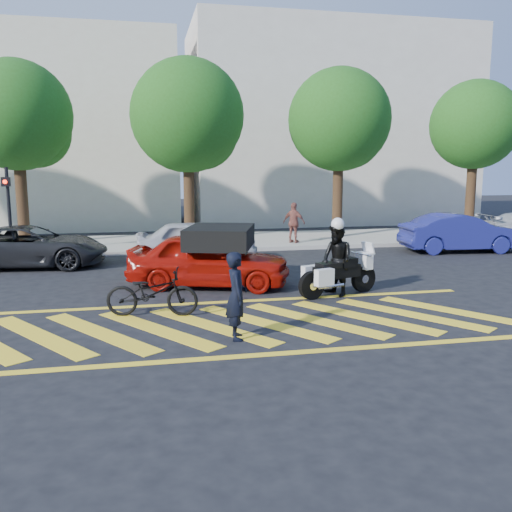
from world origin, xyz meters
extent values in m
plane|color=black|center=(0.00, 0.00, 0.00)|extent=(90.00, 90.00, 0.00)
cube|color=#9E998E|center=(0.00, 12.00, 0.07)|extent=(60.00, 5.00, 0.15)
cube|color=yellow|center=(-3.90, 0.00, 0.00)|extent=(2.43, 3.21, 0.01)
cube|color=yellow|center=(-2.80, 0.00, 0.00)|extent=(2.43, 3.21, 0.01)
cube|color=yellow|center=(-1.70, 0.00, 0.00)|extent=(2.43, 3.21, 0.01)
cube|color=yellow|center=(-0.60, 0.00, 0.00)|extent=(2.43, 3.21, 0.01)
cube|color=yellow|center=(0.50, 0.00, 0.00)|extent=(2.43, 3.21, 0.01)
cube|color=yellow|center=(1.60, 0.00, 0.00)|extent=(2.43, 3.21, 0.01)
cube|color=yellow|center=(2.70, 0.00, 0.00)|extent=(2.43, 3.21, 0.01)
cube|color=yellow|center=(3.80, 0.00, 0.00)|extent=(2.43, 3.21, 0.01)
cube|color=yellow|center=(4.90, 0.00, 0.00)|extent=(2.43, 3.21, 0.01)
cube|color=yellow|center=(0.00, -1.90, 0.00)|extent=(12.00, 0.20, 0.01)
cube|color=yellow|center=(0.00, 1.90, 0.00)|extent=(12.00, 0.20, 0.01)
cube|color=beige|center=(-8.00, 21.00, 5.00)|extent=(16.00, 8.00, 10.00)
cube|color=beige|center=(9.00, 21.00, 5.50)|extent=(16.00, 8.00, 11.00)
cylinder|color=black|center=(-6.50, 12.00, 2.00)|extent=(0.44, 0.44, 4.00)
sphere|color=#225516|center=(-6.50, 12.00, 5.16)|extent=(4.20, 4.20, 4.20)
sphere|color=#225516|center=(-5.90, 12.30, 4.53)|extent=(2.73, 2.73, 2.73)
cylinder|color=black|center=(0.00, 12.00, 2.00)|extent=(0.44, 0.44, 4.00)
sphere|color=#225516|center=(0.00, 12.00, 5.26)|extent=(4.60, 4.60, 4.60)
sphere|color=#225516|center=(0.60, 12.30, 4.58)|extent=(2.99, 2.99, 2.99)
cylinder|color=black|center=(6.50, 12.00, 2.00)|extent=(0.44, 0.44, 4.00)
sphere|color=#225516|center=(6.50, 12.00, 5.21)|extent=(4.40, 4.40, 4.40)
sphere|color=#225516|center=(7.10, 12.30, 4.55)|extent=(2.86, 2.86, 2.86)
cylinder|color=black|center=(13.00, 12.00, 2.00)|extent=(0.44, 0.44, 4.00)
sphere|color=#225516|center=(13.00, 12.00, 5.10)|extent=(4.00, 4.00, 4.00)
sphere|color=#225516|center=(13.60, 12.30, 4.50)|extent=(2.60, 2.60, 2.60)
cylinder|color=black|center=(-6.50, 9.80, 1.60)|extent=(0.12, 0.12, 3.20)
cube|color=black|center=(-6.50, 9.60, 2.70)|extent=(0.28, 0.18, 0.32)
sphere|color=#FF260C|center=(-6.50, 9.50, 2.70)|extent=(0.14, 0.14, 0.14)
imported|color=black|center=(-0.23, -0.91, 0.83)|extent=(0.43, 0.63, 1.66)
imported|color=black|center=(-1.75, 1.03, 0.52)|extent=(2.08, 1.06, 1.04)
cylinder|color=black|center=(2.09, 1.74, 0.35)|extent=(0.71, 0.36, 0.70)
cylinder|color=silver|center=(2.09, 1.74, 0.35)|extent=(0.25, 0.23, 0.21)
cylinder|color=black|center=(3.65, 2.26, 0.35)|extent=(0.71, 0.36, 0.70)
cylinder|color=silver|center=(3.65, 2.26, 0.35)|extent=(0.25, 0.23, 0.21)
cube|color=black|center=(2.82, 1.98, 0.61)|extent=(1.34, 0.68, 0.32)
cube|color=black|center=(3.12, 2.08, 0.82)|extent=(0.55, 0.45, 0.23)
cube|color=black|center=(2.57, 1.90, 0.80)|extent=(0.66, 0.52, 0.13)
cube|color=silver|center=(3.65, 2.26, 0.82)|extent=(0.36, 0.49, 0.42)
cube|color=silver|center=(2.16, 2.06, 0.58)|extent=(0.51, 0.33, 0.40)
cube|color=silver|center=(2.33, 1.53, 0.58)|extent=(0.51, 0.33, 0.40)
imported|color=black|center=(2.82, 2.00, 0.91)|extent=(0.93, 1.05, 1.82)
imported|color=#9C0F07|center=(-0.18, 3.72, 0.74)|extent=(4.65, 2.95, 1.48)
imported|color=black|center=(-5.50, 7.80, 0.67)|extent=(4.99, 2.62, 1.34)
imported|color=#B8B7BC|center=(-0.10, 7.80, 0.70)|extent=(4.27, 2.05, 1.41)
imported|color=navy|center=(9.90, 7.80, 0.73)|extent=(4.55, 1.97, 1.46)
imported|color=brown|center=(4.10, 10.49, 0.97)|extent=(0.99, 0.94, 1.64)
camera|label=1|loc=(-1.89, -10.62, 3.20)|focal=38.00mm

